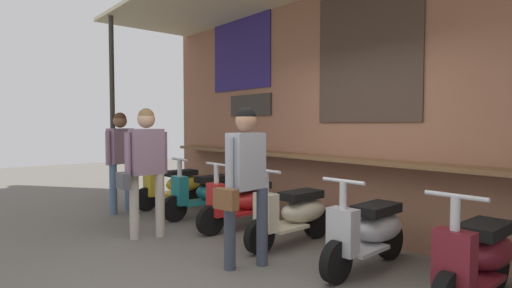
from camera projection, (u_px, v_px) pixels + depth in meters
name	position (u px, v px, depth m)	size (l,w,h in m)	color
ground_plane	(256.00, 279.00, 3.85)	(26.14, 26.14, 0.00)	#605B54
market_stall_facade	(372.00, 88.00, 4.98)	(9.33, 2.16, 3.55)	#8C5B44
scooter_yellow	(176.00, 185.00, 7.24)	(0.46, 1.40, 0.97)	gold
scooter_teal	(207.00, 192.00, 6.45)	(0.46, 1.40, 0.97)	#197075
scooter_red	(244.00, 201.00, 5.71)	(0.46, 1.40, 0.97)	red
scooter_cream	(295.00, 213.00, 4.94)	(0.46, 1.40, 0.97)	beige
scooter_silver	(370.00, 231.00, 4.12)	(0.47, 1.40, 0.97)	#B2B5BA
scooter_maroon	(479.00, 256.00, 3.32)	(0.46, 1.40, 0.97)	maroon
shopper_with_handbag	(146.00, 159.00, 5.19)	(0.26, 0.66, 1.69)	#ADA393
shopper_browsing	(245.00, 171.00, 4.09)	(0.34, 0.66, 1.66)	#383D4C
shopper_passing	(121.00, 152.00, 6.71)	(0.42, 0.66, 1.69)	slate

